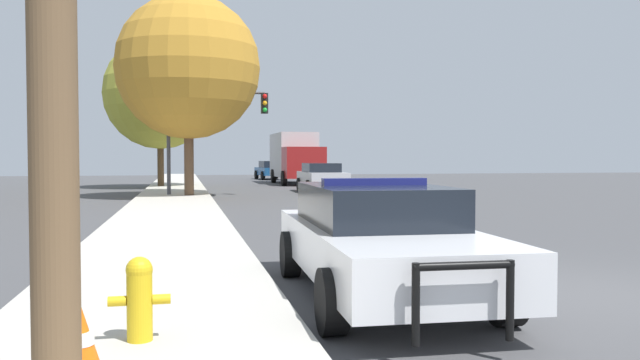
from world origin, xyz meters
TOP-DOWN VIEW (x-y plane):
  - ground_plane at (0.00, 0.00)m, footprint 110.00×110.00m
  - sidewalk_left at (-5.10, 0.00)m, footprint 3.00×110.00m
  - police_car at (-2.38, 0.43)m, footprint 2.17×5.05m
  - fire_hydrant at (-5.10, -1.34)m, footprint 0.52×0.23m
  - traffic_light at (-3.48, 20.56)m, footprint 4.36×0.35m
  - car_background_distant at (1.94, 41.69)m, footprint 2.09×4.39m
  - car_background_oncoming at (1.93, 22.93)m, footprint 2.15×4.75m
  - box_truck at (2.47, 33.32)m, footprint 2.67×7.69m
  - tree_sidewalk_mid at (-4.48, 19.85)m, footprint 6.01×6.01m
  - tree_sidewalk_far at (-5.94, 28.91)m, footprint 6.17×6.17m
  - traffic_cone at (-5.44, -2.43)m, footprint 0.38×0.38m

SIDE VIEW (x-z plane):
  - ground_plane at x=0.00m, z-range 0.00..0.00m
  - sidewalk_left at x=-5.10m, z-range 0.00..0.13m
  - traffic_cone at x=-5.44m, z-range 0.13..0.77m
  - fire_hydrant at x=-5.10m, z-range 0.15..0.88m
  - police_car at x=-2.38m, z-range 0.00..1.46m
  - car_background_distant at x=1.94m, z-range 0.04..1.48m
  - car_background_oncoming at x=1.93m, z-range 0.05..1.49m
  - box_truck at x=2.47m, z-range 0.11..3.42m
  - traffic_light at x=-3.48m, z-range 1.14..5.72m
  - tree_sidewalk_far at x=-5.94m, z-range 1.15..9.38m
  - tree_sidewalk_mid at x=-4.48m, z-range 1.30..9.66m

